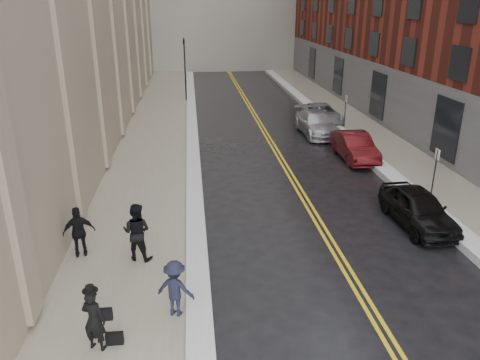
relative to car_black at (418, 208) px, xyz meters
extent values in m
plane|color=black|center=(-6.10, -5.62, -0.70)|extent=(160.00, 160.00, 0.00)
cube|color=gray|center=(-10.60, 10.38, -0.63)|extent=(4.00, 64.00, 0.15)
cube|color=gray|center=(2.90, 10.38, -0.63)|extent=(3.00, 64.00, 0.15)
cube|color=gold|center=(-3.72, 10.38, -0.70)|extent=(0.12, 64.00, 0.01)
cube|color=gold|center=(-3.48, 10.38, -0.70)|extent=(0.12, 64.00, 0.01)
cube|color=white|center=(-8.30, 10.38, -0.57)|extent=(0.70, 60.80, 0.26)
cube|color=white|center=(1.05, 10.38, -0.55)|extent=(0.85, 60.80, 0.30)
cylinder|color=black|center=(-8.70, 24.38, 1.90)|extent=(0.12, 0.12, 5.20)
imported|color=black|center=(-8.70, 24.38, 3.90)|extent=(0.18, 0.15, 0.90)
cylinder|color=black|center=(1.80, 2.38, 0.40)|extent=(0.06, 0.06, 2.20)
cube|color=white|center=(1.80, 2.38, 1.30)|extent=(0.02, 0.35, 0.45)
cylinder|color=black|center=(1.80, 14.38, 0.40)|extent=(0.06, 0.06, 2.20)
cube|color=white|center=(1.80, 14.38, 1.30)|extent=(0.02, 0.35, 0.45)
imported|color=black|center=(0.00, 0.00, 0.00)|extent=(1.79, 4.17, 1.40)
imported|color=#4B0D10|center=(0.30, 7.99, 0.01)|extent=(1.50, 4.30, 1.42)
imported|color=#A7A8AF|center=(-0.45, 13.16, 0.01)|extent=(2.20, 5.01, 1.43)
imported|color=#A1A5A9|center=(0.70, 16.05, -0.06)|extent=(2.15, 4.65, 1.29)
imported|color=black|center=(-10.76, -5.81, 0.26)|extent=(0.69, 0.58, 1.62)
imported|color=black|center=(-10.18, -1.64, 0.41)|extent=(1.11, 0.98, 1.92)
imported|color=black|center=(-8.90, -4.67, 0.24)|extent=(1.16, 0.91, 1.58)
imported|color=black|center=(-12.05, -1.27, 0.31)|extent=(1.08, 0.65, 1.72)
camera|label=1|loc=(-8.31, -15.17, 7.23)|focal=35.00mm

